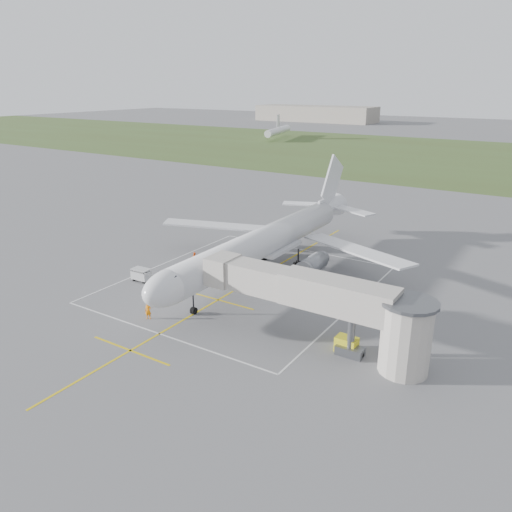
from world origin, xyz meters
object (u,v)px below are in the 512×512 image
Objects in this scene: jet_bridge at (330,304)px; gpu_unit at (346,345)px; ramp_worker_nose at (148,311)px; ramp_worker_wing at (195,258)px; baggage_cart at (141,275)px; airliner at (266,241)px.

gpu_unit is (1.74, 0.39, -3.99)m from jet_bridge.
jet_bridge is 20.00m from ramp_worker_nose.
ramp_worker_nose reaches higher than ramp_worker_wing.
ramp_worker_wing is at bearing 88.22° from ramp_worker_nose.
ramp_worker_nose is 1.13× the size of ramp_worker_wing.
gpu_unit is 1.24× the size of ramp_worker_wing.
ramp_worker_wing is (-6.86, 16.34, -0.11)m from ramp_worker_nose.
jet_bridge is 13.96× the size of ramp_worker_wing.
ramp_worker_nose is at bearing -43.67° from baggage_cart.
baggage_cart is at bearing 177.21° from gpu_unit.
ramp_worker_wing is (-27.71, 11.42, 0.09)m from gpu_unit.
airliner is at bearing -111.76° from ramp_worker_wing.
ramp_worker_nose is (-19.11, -4.54, -3.80)m from jet_bridge.
gpu_unit is 21.43m from ramp_worker_nose.
gpu_unit is at bearing -147.57° from ramp_worker_wing.
airliner reaches higher than jet_bridge.
ramp_worker_nose is at bearing -166.65° from jet_bridge.
gpu_unit is at bearing -38.44° from airliner.
airliner is 22.41× the size of gpu_unit.
gpu_unit is 0.86× the size of baggage_cart.
ramp_worker_nose reaches higher than baggage_cart.
jet_bridge is at bearing -11.20° from ramp_worker_nose.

